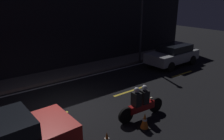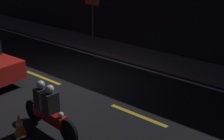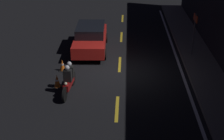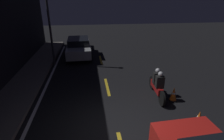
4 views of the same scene
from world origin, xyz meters
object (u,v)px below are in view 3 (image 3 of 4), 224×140
motorcycle (69,79)px  traffic_cone_mid (57,81)px  traffic_cone_near (62,65)px  shop_sign (195,26)px  taxi_red (91,38)px

motorcycle → traffic_cone_mid: motorcycle is taller
traffic_cone_near → motorcycle: bearing=18.8°
motorcycle → traffic_cone_near: bearing=-157.5°
motorcycle → shop_sign: shop_sign is taller
traffic_cone_near → shop_sign: shop_sign is taller
traffic_cone_mid → shop_sign: size_ratio=0.27×
motorcycle → taxi_red: bearing=179.2°
traffic_cone_near → shop_sign: bearing=107.0°
taxi_red → traffic_cone_near: taxi_red is taller
traffic_cone_near → shop_sign: 7.56m
motorcycle → traffic_cone_near: motorcycle is taller
taxi_red → traffic_cone_mid: size_ratio=7.02×
taxi_red → traffic_cone_near: (3.02, -1.16, -0.48)m
taxi_red → motorcycle: size_ratio=2.03×
traffic_cone_near → traffic_cone_mid: (1.80, 0.10, 0.01)m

